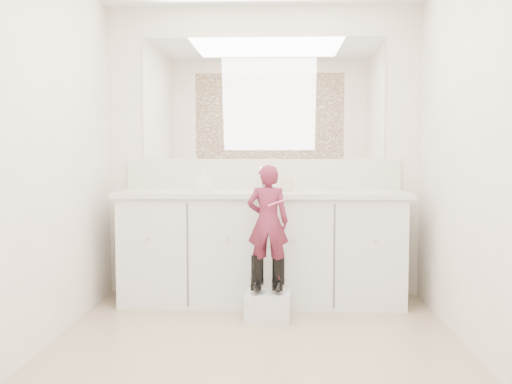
{
  "coord_description": "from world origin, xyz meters",
  "views": [
    {
      "loc": [
        0.14,
        -3.27,
        1.21
      ],
      "look_at": [
        -0.02,
        0.65,
        0.92
      ],
      "focal_mm": 40.0,
      "sensor_mm": 36.0,
      "label": 1
    }
  ],
  "objects": [
    {
      "name": "wall_back",
      "position": [
        0.0,
        1.5,
        1.2
      ],
      "size": [
        2.6,
        0.0,
        2.6
      ],
      "primitive_type": "plane",
      "rotation": [
        1.57,
        0.0,
        0.0
      ],
      "color": "beige",
      "rests_on": "floor"
    },
    {
      "name": "boot_left",
      "position": [
        -0.02,
        0.75,
        0.33
      ],
      "size": [
        0.11,
        0.18,
        0.26
      ],
      "primitive_type": null,
      "rotation": [
        0.0,
        0.0,
        -0.05
      ],
      "color": "black",
      "rests_on": "step_stool"
    },
    {
      "name": "step_stool",
      "position": [
        0.06,
        0.73,
        0.1
      ],
      "size": [
        0.33,
        0.28,
        0.2
      ],
      "primitive_type": "cube",
      "rotation": [
        0.0,
        0.0,
        -0.05
      ],
      "color": "silver",
      "rests_on": "floor"
    },
    {
      "name": "dot_panel",
      "position": [
        0.0,
        -1.49,
        1.65
      ],
      "size": [
        2.0,
        0.01,
        1.2
      ],
      "primitive_type": "cube",
      "color": "#472819",
      "rests_on": "wall_front"
    },
    {
      "name": "vanity_cabinet",
      "position": [
        0.0,
        1.23,
        0.42
      ],
      "size": [
        2.2,
        0.55,
        0.85
      ],
      "primitive_type": "cube",
      "color": "silver",
      "rests_on": "floor"
    },
    {
      "name": "countertop",
      "position": [
        0.0,
        1.21,
        0.87
      ],
      "size": [
        2.28,
        0.58,
        0.04
      ],
      "primitive_type": "cube",
      "color": "beige",
      "rests_on": "vanity_cabinet"
    },
    {
      "name": "toothbrush",
      "position": [
        0.13,
        0.67,
        0.85
      ],
      "size": [
        0.14,
        0.02,
        0.06
      ],
      "primitive_type": "cylinder",
      "rotation": [
        0.0,
        1.22,
        -0.05
      ],
      "color": "pink",
      "rests_on": "toddler"
    },
    {
      "name": "backsplash",
      "position": [
        0.0,
        1.49,
        1.02
      ],
      "size": [
        2.28,
        0.03,
        0.25
      ],
      "primitive_type": "cube",
      "color": "beige",
      "rests_on": "countertop"
    },
    {
      "name": "toddler",
      "position": [
        0.06,
        0.75,
        0.71
      ],
      "size": [
        0.31,
        0.21,
        0.81
      ],
      "primitive_type": "imported",
      "rotation": [
        0.0,
        0.0,
        3.09
      ],
      "color": "#9F3050",
      "rests_on": "step_stool"
    },
    {
      "name": "soap_bottle",
      "position": [
        -0.45,
        1.15,
        0.99
      ],
      "size": [
        0.12,
        0.12,
        0.21
      ],
      "primitive_type": "imported",
      "rotation": [
        0.0,
        0.0,
        -0.33
      ],
      "color": "white",
      "rests_on": "countertop"
    },
    {
      "name": "floor",
      "position": [
        0.0,
        0.0,
        0.0
      ],
      "size": [
        3.0,
        3.0,
        0.0
      ],
      "primitive_type": "plane",
      "color": "#937560",
      "rests_on": "ground"
    },
    {
      "name": "cup",
      "position": [
        0.2,
        1.19,
        0.94
      ],
      "size": [
        0.11,
        0.11,
        0.1
      ],
      "primitive_type": "imported",
      "rotation": [
        0.0,
        0.0,
        0.01
      ],
      "color": "beige",
      "rests_on": "countertop"
    },
    {
      "name": "wall_left",
      "position": [
        -1.3,
        0.0,
        1.2
      ],
      "size": [
        0.0,
        3.0,
        3.0
      ],
      "primitive_type": "plane",
      "rotation": [
        1.57,
        0.0,
        1.57
      ],
      "color": "beige",
      "rests_on": "floor"
    },
    {
      "name": "mirror",
      "position": [
        0.0,
        1.49,
        1.64
      ],
      "size": [
        2.0,
        0.02,
        1.0
      ],
      "primitive_type": "cube",
      "color": "white",
      "rests_on": "wall_back"
    },
    {
      "name": "faucet",
      "position": [
        0.0,
        1.38,
        0.94
      ],
      "size": [
        0.08,
        0.08,
        0.1
      ],
      "primitive_type": "cylinder",
      "color": "silver",
      "rests_on": "countertop"
    },
    {
      "name": "wall_front",
      "position": [
        0.0,
        -1.5,
        1.2
      ],
      "size": [
        2.6,
        0.0,
        2.6
      ],
      "primitive_type": "plane",
      "rotation": [
        -1.57,
        0.0,
        0.0
      ],
      "color": "beige",
      "rests_on": "floor"
    },
    {
      "name": "wall_right",
      "position": [
        1.3,
        0.0,
        1.2
      ],
      "size": [
        0.0,
        3.0,
        3.0
      ],
      "primitive_type": "plane",
      "rotation": [
        1.57,
        0.0,
        -1.57
      ],
      "color": "beige",
      "rests_on": "floor"
    },
    {
      "name": "boot_right",
      "position": [
        0.13,
        0.75,
        0.33
      ],
      "size": [
        0.11,
        0.18,
        0.26
      ],
      "primitive_type": null,
      "rotation": [
        0.0,
        0.0,
        -0.05
      ],
      "color": "black",
      "rests_on": "step_stool"
    }
  ]
}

